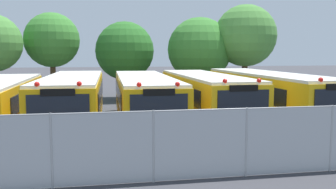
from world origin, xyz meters
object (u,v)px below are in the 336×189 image
object	(u,v)px
tree_1	(53,40)
tree_2	(125,50)
traffic_cone	(3,161)
school_bus_4	(267,96)
tree_3	(198,48)
school_bus_3	(204,97)
school_bus_2	(144,99)
tree_4	(247,36)
school_bus_1	(73,101)

from	to	relation	value
tree_1	tree_2	xyz separation A→B (m)	(5.31, 0.47, -0.76)
traffic_cone	school_bus_4	bearing A→B (deg)	27.75
tree_3	traffic_cone	distance (m)	20.24
school_bus_3	school_bus_2	bearing A→B (deg)	-0.77
tree_1	tree_4	world-z (taller)	tree_4
tree_3	tree_2	bearing A→B (deg)	172.94
school_bus_4	school_bus_2	bearing A→B (deg)	-4.30
school_bus_2	tree_1	distance (m)	12.41
tree_3	tree_4	bearing A→B (deg)	-17.47
school_bus_1	school_bus_4	size ratio (longest dim) A/B	0.92
school_bus_2	traffic_cone	bearing A→B (deg)	52.38
school_bus_3	tree_4	distance (m)	11.67
tree_2	traffic_cone	world-z (taller)	tree_2
school_bus_2	school_bus_3	world-z (taller)	school_bus_3
school_bus_3	tree_3	world-z (taller)	tree_3
school_bus_3	tree_3	xyz separation A→B (m)	(2.41, 10.47, 2.60)
school_bus_4	traffic_cone	distance (m)	13.04
school_bus_4	tree_3	bearing A→B (deg)	-86.88
school_bus_2	tree_4	world-z (taller)	tree_4
school_bus_1	tree_1	bearing A→B (deg)	-77.90
tree_3	traffic_cone	world-z (taller)	tree_3
school_bus_2	tree_2	distance (m)	11.42
school_bus_1	tree_3	size ratio (longest dim) A/B	1.66
school_bus_3	school_bus_4	xyz separation A→B (m)	(3.28, -0.30, 0.04)
traffic_cone	tree_2	bearing A→B (deg)	74.11
school_bus_1	tree_4	bearing A→B (deg)	-140.82
school_bus_2	tree_2	bearing A→B (deg)	-88.08
school_bus_2	tree_3	distance (m)	12.11
school_bus_1	school_bus_3	xyz separation A→B (m)	(6.48, 0.36, -0.01)
school_bus_1	school_bus_2	distance (m)	3.40
tree_2	tree_3	xyz separation A→B (m)	(5.65, -0.70, 0.19)
tree_1	school_bus_2	bearing A→B (deg)	-62.97
school_bus_2	tree_4	distance (m)	13.54
school_bus_3	school_bus_4	world-z (taller)	school_bus_4
school_bus_2	traffic_cone	world-z (taller)	school_bus_2
school_bus_3	school_bus_1	bearing A→B (deg)	2.74
tree_2	traffic_cone	bearing A→B (deg)	-105.89
tree_3	traffic_cone	xyz separation A→B (m)	(-10.63, -16.82, -3.70)
school_bus_4	tree_1	bearing A→B (deg)	-44.41
school_bus_1	tree_3	world-z (taller)	tree_3
traffic_cone	tree_4	bearing A→B (deg)	47.66
school_bus_1	school_bus_3	size ratio (longest dim) A/B	1.01
school_bus_4	tree_2	distance (m)	13.40
school_bus_3	tree_1	bearing A→B (deg)	-51.83
school_bus_1	school_bus_4	distance (m)	9.75
tree_1	tree_3	distance (m)	10.98
school_bus_2	school_bus_4	xyz separation A→B (m)	(6.37, -0.32, 0.06)
school_bus_4	tree_1	distance (m)	16.45
school_bus_3	tree_1	world-z (taller)	tree_1
school_bus_1	tree_4	distance (m)	16.23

